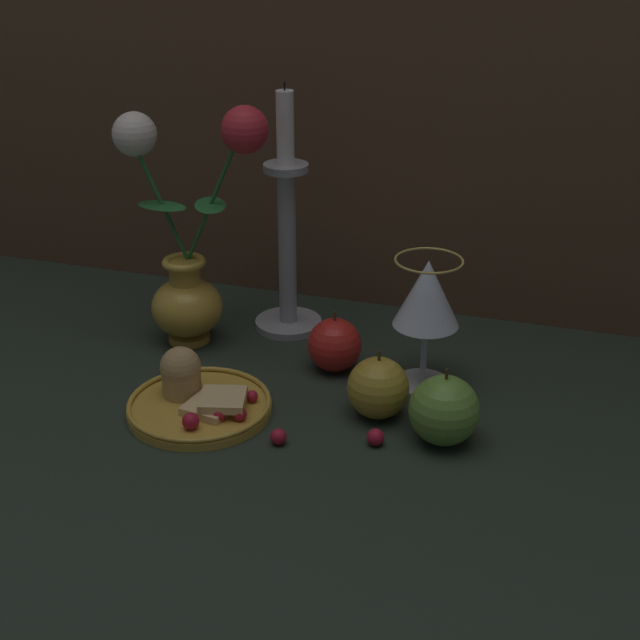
{
  "coord_description": "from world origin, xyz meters",
  "views": [
    {
      "loc": [
        0.36,
        -0.91,
        0.55
      ],
      "look_at": [
        0.08,
        -0.01,
        0.1
      ],
      "focal_mm": 50.0,
      "sensor_mm": 36.0,
      "label": 1
    }
  ],
  "objects_px": {
    "wine_glass": "(427,298)",
    "apple_near_glass": "(335,345)",
    "apple_beside_vase": "(444,410)",
    "apple_at_table_edge": "(378,388)",
    "plate_with_pastries": "(196,397)",
    "vase": "(188,252)",
    "candlestick": "(287,243)"
  },
  "relations": [
    {
      "from": "vase",
      "to": "plate_with_pastries",
      "type": "height_order",
      "value": "vase"
    },
    {
      "from": "candlestick",
      "to": "apple_near_glass",
      "type": "bearing_deg",
      "value": -45.74
    },
    {
      "from": "vase",
      "to": "plate_with_pastries",
      "type": "xyz_separation_m",
      "value": [
        0.08,
        -0.17,
        -0.11
      ]
    },
    {
      "from": "apple_beside_vase",
      "to": "wine_glass",
      "type": "bearing_deg",
      "value": 111.3
    },
    {
      "from": "candlestick",
      "to": "apple_at_table_edge",
      "type": "height_order",
      "value": "candlestick"
    },
    {
      "from": "wine_glass",
      "to": "apple_beside_vase",
      "type": "xyz_separation_m",
      "value": [
        0.05,
        -0.12,
        -0.08
      ]
    },
    {
      "from": "apple_beside_vase",
      "to": "apple_near_glass",
      "type": "height_order",
      "value": "apple_beside_vase"
    },
    {
      "from": "vase",
      "to": "apple_near_glass",
      "type": "height_order",
      "value": "vase"
    },
    {
      "from": "vase",
      "to": "wine_glass",
      "type": "relative_size",
      "value": 1.94
    },
    {
      "from": "apple_near_glass",
      "to": "apple_at_table_edge",
      "type": "xyz_separation_m",
      "value": [
        0.08,
        -0.09,
        0.0
      ]
    },
    {
      "from": "candlestick",
      "to": "plate_with_pastries",
      "type": "bearing_deg",
      "value": -96.89
    },
    {
      "from": "apple_near_glass",
      "to": "vase",
      "type": "bearing_deg",
      "value": 173.67
    },
    {
      "from": "candlestick",
      "to": "apple_beside_vase",
      "type": "xyz_separation_m",
      "value": [
        0.26,
        -0.22,
        -0.09
      ]
    },
    {
      "from": "apple_near_glass",
      "to": "plate_with_pastries",
      "type": "bearing_deg",
      "value": -131.21
    },
    {
      "from": "vase",
      "to": "candlestick",
      "type": "xyz_separation_m",
      "value": [
        0.11,
        0.08,
        -0.0
      ]
    },
    {
      "from": "vase",
      "to": "candlestick",
      "type": "bearing_deg",
      "value": 34.82
    },
    {
      "from": "apple_beside_vase",
      "to": "plate_with_pastries",
      "type": "bearing_deg",
      "value": -175.75
    },
    {
      "from": "plate_with_pastries",
      "to": "apple_at_table_edge",
      "type": "relative_size",
      "value": 2.01
    },
    {
      "from": "plate_with_pastries",
      "to": "apple_near_glass",
      "type": "distance_m",
      "value": 0.19
    },
    {
      "from": "candlestick",
      "to": "apple_near_glass",
      "type": "xyz_separation_m",
      "value": [
        0.1,
        -0.1,
        -0.09
      ]
    },
    {
      "from": "candlestick",
      "to": "apple_beside_vase",
      "type": "distance_m",
      "value": 0.35
    },
    {
      "from": "vase",
      "to": "apple_beside_vase",
      "type": "distance_m",
      "value": 0.41
    },
    {
      "from": "vase",
      "to": "wine_glass",
      "type": "xyz_separation_m",
      "value": [
        0.32,
        -0.02,
        -0.01
      ]
    },
    {
      "from": "wine_glass",
      "to": "candlestick",
      "type": "relative_size",
      "value": 0.49
    },
    {
      "from": "wine_glass",
      "to": "apple_at_table_edge",
      "type": "xyz_separation_m",
      "value": [
        -0.04,
        -0.09,
        -0.08
      ]
    },
    {
      "from": "apple_at_table_edge",
      "to": "wine_glass",
      "type": "bearing_deg",
      "value": 68.97
    },
    {
      "from": "vase",
      "to": "apple_near_glass",
      "type": "bearing_deg",
      "value": -6.33
    },
    {
      "from": "wine_glass",
      "to": "apple_near_glass",
      "type": "bearing_deg",
      "value": 179.3
    },
    {
      "from": "wine_glass",
      "to": "apple_near_glass",
      "type": "xyz_separation_m",
      "value": [
        -0.12,
        0.0,
        -0.08
      ]
    },
    {
      "from": "apple_beside_vase",
      "to": "apple_at_table_edge",
      "type": "bearing_deg",
      "value": 159.29
    },
    {
      "from": "wine_glass",
      "to": "apple_at_table_edge",
      "type": "relative_size",
      "value": 1.96
    },
    {
      "from": "wine_glass",
      "to": "apple_near_glass",
      "type": "distance_m",
      "value": 0.14
    }
  ]
}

